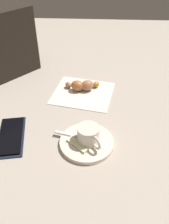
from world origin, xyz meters
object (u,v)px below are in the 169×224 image
(saucer, at_px, (87,142))
(teaspoon, at_px, (83,137))
(espresso_cup, at_px, (89,135))
(napkin, at_px, (83,93))
(sugar_packet, at_px, (78,144))
(croissant, at_px, (83,85))
(cell_phone, at_px, (11,136))

(saucer, bearing_deg, teaspoon, -134.47)
(saucer, bearing_deg, espresso_cup, 82.82)
(saucer, relative_size, napkin, 0.73)
(sugar_packet, xyz_separation_m, croissant, (-0.27, -0.00, 0.01))
(napkin, height_order, croissant, croissant)
(saucer, height_order, teaspoon, teaspoon)
(saucer, distance_m, cell_phone, 0.21)
(espresso_cup, distance_m, napkin, 0.24)
(espresso_cup, bearing_deg, cell_phone, -93.87)
(sugar_packet, height_order, cell_phone, sugar_packet)
(sugar_packet, bearing_deg, napkin, 131.15)
(cell_phone, bearing_deg, croissant, 142.82)
(saucer, distance_m, napkin, 0.24)
(cell_phone, bearing_deg, espresso_cup, 86.13)
(saucer, distance_m, sugar_packet, 0.03)
(teaspoon, relative_size, croissant, 0.94)
(saucer, bearing_deg, sugar_packet, -52.65)
(saucer, relative_size, espresso_cup, 1.90)
(napkin, xyz_separation_m, cell_phone, (0.22, -0.18, 0.00))
(espresso_cup, relative_size, sugar_packet, 1.17)
(saucer, relative_size, croissant, 1.12)
(saucer, bearing_deg, cell_phone, -93.79)
(sugar_packet, distance_m, cell_phone, 0.19)
(sugar_packet, xyz_separation_m, cell_phone, (-0.03, -0.18, -0.01))
(teaspoon, distance_m, croissant, 0.24)
(teaspoon, height_order, croissant, croissant)
(napkin, relative_size, cell_phone, 1.20)
(croissant, bearing_deg, espresso_cup, 7.07)
(napkin, bearing_deg, teaspoon, 3.55)
(teaspoon, xyz_separation_m, cell_phone, (-0.00, -0.20, -0.01))
(croissant, bearing_deg, cell_phone, -37.18)
(teaspoon, bearing_deg, cell_phone, -91.02)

